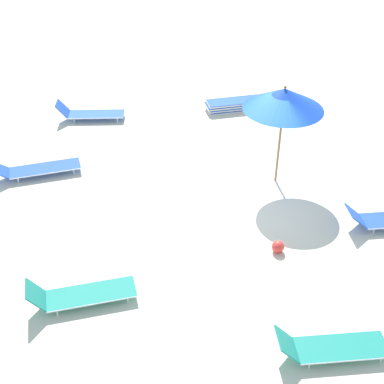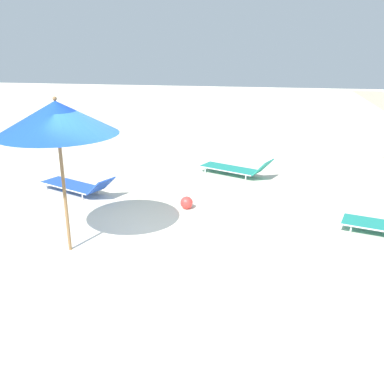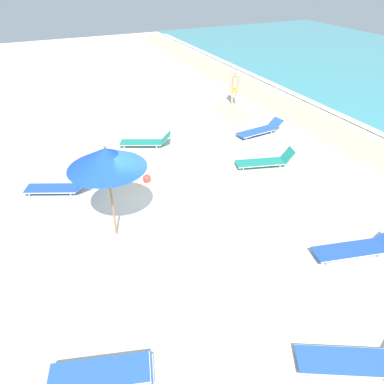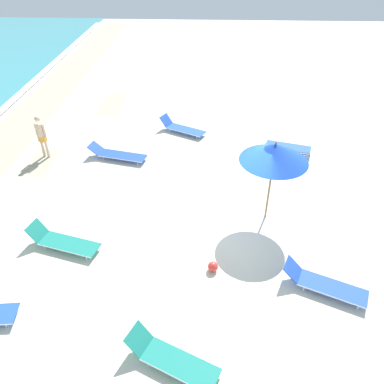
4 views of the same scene
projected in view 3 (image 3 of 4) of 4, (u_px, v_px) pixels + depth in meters
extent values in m
cube|color=beige|center=(156.00, 214.00, 11.49)|extent=(60.00, 60.00, 0.16)
cube|color=#B3A68B|center=(379.00, 155.00, 14.68)|extent=(57.00, 2.20, 0.00)
cube|color=#B3A68B|center=(233.00, 113.00, 18.55)|extent=(2.28, 1.20, 0.00)
cylinder|color=olive|center=(112.00, 198.00, 9.91)|extent=(0.06, 0.06, 2.40)
cone|color=blue|center=(106.00, 158.00, 9.27)|extent=(2.01, 2.01, 0.55)
cylinder|color=#13359C|center=(107.00, 167.00, 9.41)|extent=(1.95, 1.95, 0.01)
sphere|color=olive|center=(105.00, 147.00, 9.11)|extent=(0.07, 0.07, 0.07)
cube|color=blue|center=(101.00, 381.00, 6.86)|extent=(1.08, 1.90, 0.03)
cube|color=silver|center=(101.00, 382.00, 6.87)|extent=(1.10, 1.93, 0.04)
cube|color=blue|center=(100.00, 378.00, 6.81)|extent=(1.08, 1.90, 0.03)
cube|color=silver|center=(101.00, 379.00, 6.83)|extent=(1.10, 1.93, 0.04)
cube|color=blue|center=(103.00, 375.00, 6.78)|extent=(1.08, 1.90, 0.03)
cube|color=silver|center=(103.00, 376.00, 6.79)|extent=(1.10, 1.93, 0.04)
cube|color=blue|center=(99.00, 373.00, 6.72)|extent=(1.08, 1.90, 0.03)
cube|color=silver|center=(100.00, 374.00, 6.74)|extent=(1.10, 1.93, 0.04)
cube|color=blue|center=(52.00, 188.00, 12.28)|extent=(1.23, 1.80, 0.03)
cylinder|color=silver|center=(55.00, 184.00, 12.53)|extent=(0.71, 1.57, 0.03)
cylinder|color=silver|center=(49.00, 193.00, 12.03)|extent=(0.71, 1.57, 0.03)
cube|color=blue|center=(83.00, 183.00, 12.20)|extent=(0.70, 0.63, 0.39)
cylinder|color=silver|center=(35.00, 187.00, 12.54)|extent=(0.03, 0.03, 0.16)
cylinder|color=silver|center=(29.00, 195.00, 12.11)|extent=(0.03, 0.03, 0.16)
cylinder|color=silver|center=(75.00, 187.00, 12.55)|extent=(0.03, 0.03, 0.16)
cylinder|color=silver|center=(71.00, 195.00, 12.12)|extent=(0.03, 0.03, 0.16)
cube|color=blue|center=(256.00, 132.00, 16.22)|extent=(0.80, 1.82, 0.03)
cylinder|color=silver|center=(251.00, 129.00, 16.44)|extent=(0.23, 1.76, 0.03)
cylinder|color=silver|center=(260.00, 134.00, 16.01)|extent=(0.23, 1.76, 0.03)
cube|color=blue|center=(275.00, 123.00, 16.61)|extent=(0.62, 0.52, 0.36)
cylinder|color=silver|center=(239.00, 135.00, 16.16)|extent=(0.03, 0.03, 0.16)
cylinder|color=silver|center=(247.00, 139.00, 15.79)|extent=(0.03, 0.03, 0.16)
cylinder|color=silver|center=(264.00, 128.00, 16.76)|extent=(0.03, 0.03, 0.16)
cylinder|color=silver|center=(271.00, 132.00, 16.39)|extent=(0.03, 0.03, 0.16)
cube|color=#1E8475|center=(260.00, 162.00, 13.81)|extent=(1.05, 1.88, 0.03)
cylinder|color=silver|center=(257.00, 159.00, 14.06)|extent=(0.50, 1.73, 0.03)
cylinder|color=silver|center=(262.00, 166.00, 13.56)|extent=(0.50, 1.73, 0.03)
cube|color=#1E8475|center=(288.00, 155.00, 13.83)|extent=(0.65, 0.48, 0.47)
cylinder|color=silver|center=(240.00, 163.00, 13.99)|extent=(0.03, 0.03, 0.16)
cylinder|color=silver|center=(243.00, 169.00, 13.56)|extent=(0.03, 0.03, 0.16)
cylinder|color=silver|center=(275.00, 160.00, 14.17)|extent=(0.03, 0.03, 0.16)
cylinder|color=silver|center=(280.00, 166.00, 13.74)|extent=(0.03, 0.03, 0.16)
cube|color=#1E8475|center=(141.00, 142.00, 15.28)|extent=(1.23, 1.78, 0.03)
cylinder|color=silver|center=(142.00, 139.00, 15.53)|extent=(0.71, 1.55, 0.03)
cylinder|color=silver|center=(140.00, 146.00, 15.03)|extent=(0.71, 1.55, 0.03)
cube|color=#1E8475|center=(166.00, 138.00, 15.18)|extent=(0.69, 0.60, 0.42)
cylinder|color=silver|center=(126.00, 142.00, 15.55)|extent=(0.03, 0.03, 0.16)
cylinder|color=silver|center=(124.00, 147.00, 15.12)|extent=(0.03, 0.03, 0.16)
cylinder|color=silver|center=(157.00, 142.00, 15.55)|extent=(0.03, 0.03, 0.16)
cylinder|color=silver|center=(157.00, 147.00, 15.12)|extent=(0.03, 0.03, 0.16)
cube|color=blue|center=(349.00, 250.00, 9.72)|extent=(1.01, 1.98, 0.03)
cylinder|color=silver|center=(343.00, 243.00, 9.97)|extent=(0.45, 1.85, 0.03)
cylinder|color=silver|center=(355.00, 258.00, 9.47)|extent=(0.45, 1.85, 0.03)
cylinder|color=silver|center=(317.00, 250.00, 9.86)|extent=(0.03, 0.03, 0.16)
cylinder|color=silver|center=(327.00, 263.00, 9.43)|extent=(0.03, 0.03, 0.16)
cylinder|color=silver|center=(368.00, 243.00, 10.10)|extent=(0.03, 0.03, 0.16)
cylinder|color=silver|center=(379.00, 255.00, 9.68)|extent=(0.03, 0.03, 0.16)
cube|color=blue|center=(344.00, 361.00, 7.06)|extent=(1.35, 1.84, 0.03)
cylinder|color=silver|center=(340.00, 347.00, 7.31)|extent=(0.84, 1.58, 0.03)
cylinder|color=silver|center=(349.00, 376.00, 6.81)|extent=(0.84, 1.58, 0.03)
cylinder|color=silver|center=(304.00, 350.00, 7.36)|extent=(0.03, 0.03, 0.16)
cylinder|color=silver|center=(309.00, 375.00, 6.93)|extent=(0.03, 0.03, 0.16)
cylinder|color=silver|center=(375.00, 354.00, 7.29)|extent=(0.03, 0.03, 0.16)
cylinder|color=tan|center=(236.00, 96.00, 19.39)|extent=(0.11, 0.11, 0.90)
cylinder|color=tan|center=(232.00, 96.00, 19.41)|extent=(0.11, 0.11, 0.90)
cube|color=gold|center=(235.00, 89.00, 19.20)|extent=(0.31, 0.35, 0.24)
cylinder|color=tan|center=(235.00, 82.00, 19.01)|extent=(0.27, 0.27, 0.55)
cylinder|color=tan|center=(239.00, 83.00, 18.99)|extent=(0.08, 0.08, 0.55)
cylinder|color=tan|center=(231.00, 82.00, 19.04)|extent=(0.08, 0.08, 0.55)
sphere|color=tan|center=(236.00, 73.00, 18.75)|extent=(0.21, 0.21, 0.21)
sphere|color=red|center=(147.00, 178.00, 12.89)|extent=(0.29, 0.29, 0.29)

